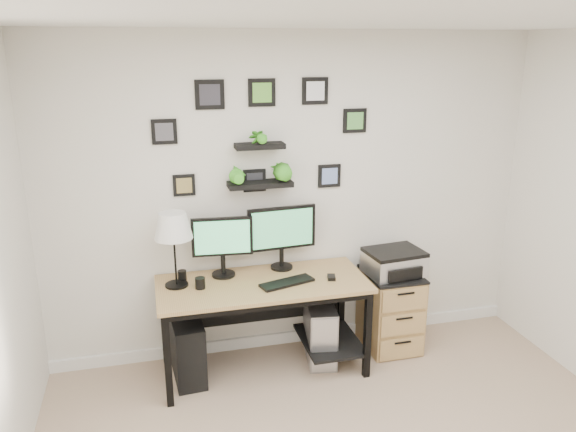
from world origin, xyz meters
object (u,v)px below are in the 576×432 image
object	(u,v)px
desk	(267,295)
pc_tower_black	(187,348)
file_cabinet	(390,310)
printer	(394,262)
pc_tower_grey	(320,331)
mug	(200,283)
monitor_left	(222,242)
table_lamp	(173,228)
monitor_right	(282,232)

from	to	relation	value
desk	pc_tower_black	size ratio (longest dim) A/B	3.24
file_cabinet	printer	distance (m)	0.44
printer	pc_tower_grey	bearing A→B (deg)	-177.53
mug	pc_tower_black	xyz separation A→B (m)	(-0.12, 0.04, -0.55)
monitor_left	printer	size ratio (longest dim) A/B	0.99
desk	monitor_left	size ratio (longest dim) A/B	3.35
printer	file_cabinet	bearing A→B (deg)	96.17
table_lamp	pc_tower_grey	bearing A→B (deg)	-2.26
monitor_left	monitor_right	world-z (taller)	monitor_right
desk	file_cabinet	xyz separation A→B (m)	(1.08, 0.06, -0.29)
desk	printer	world-z (taller)	printer
pc_tower_black	pc_tower_grey	world-z (taller)	pc_tower_black
pc_tower_black	monitor_right	bearing A→B (deg)	9.63
desk	mug	distance (m)	0.54
pc_tower_black	pc_tower_grey	distance (m)	1.07
pc_tower_grey	file_cabinet	xyz separation A→B (m)	(0.64, 0.04, 0.09)
table_lamp	mug	world-z (taller)	table_lamp
monitor_right	pc_tower_grey	xyz separation A→B (m)	(0.27, -0.18, -0.81)
monitor_right	table_lamp	distance (m)	0.87
monitor_left	table_lamp	bearing A→B (deg)	-164.77
mug	pc_tower_black	size ratio (longest dim) A/B	0.17
table_lamp	desk	bearing A→B (deg)	-5.01
file_cabinet	mug	bearing A→B (deg)	-176.75
pc_tower_black	pc_tower_grey	bearing A→B (deg)	-3.41
desk	pc_tower_black	distance (m)	0.73
file_cabinet	printer	xyz separation A→B (m)	(0.00, -0.02, 0.44)
pc_tower_black	mug	bearing A→B (deg)	-21.70
mug	file_cabinet	xyz separation A→B (m)	(1.59, 0.09, -0.46)
monitor_left	monitor_right	bearing A→B (deg)	4.65
monitor_right	pc_tower_black	xyz separation A→B (m)	(-0.80, -0.19, -0.81)
monitor_left	printer	world-z (taller)	monitor_left
monitor_right	pc_tower_grey	bearing A→B (deg)	-33.74
printer	mug	bearing A→B (deg)	-177.33
table_lamp	pc_tower_grey	size ratio (longest dim) A/B	1.10
pc_tower_black	printer	size ratio (longest dim) A/B	1.02
monitor_right	mug	size ratio (longest dim) A/B	6.59
table_lamp	pc_tower_black	xyz separation A→B (m)	(0.05, -0.05, -0.96)
monitor_left	monitor_right	distance (m)	0.48
monitor_right	mug	xyz separation A→B (m)	(-0.68, -0.23, -0.26)
monitor_right	file_cabinet	world-z (taller)	monitor_right
monitor_right	desk	bearing A→B (deg)	-130.88
printer	pc_tower_black	bearing A→B (deg)	-178.80
desk	monitor_left	bearing A→B (deg)	152.64
monitor_right	monitor_left	bearing A→B (deg)	-175.35
pc_tower_black	printer	world-z (taller)	printer
desk	pc_tower_black	xyz separation A→B (m)	(-0.63, 0.01, -0.38)
pc_tower_black	file_cabinet	xyz separation A→B (m)	(1.71, 0.05, 0.09)
monitor_left	pc_tower_black	bearing A→B (deg)	-154.47
monitor_left	table_lamp	xyz separation A→B (m)	(-0.37, -0.10, 0.18)
mug	pc_tower_black	bearing A→B (deg)	162.15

